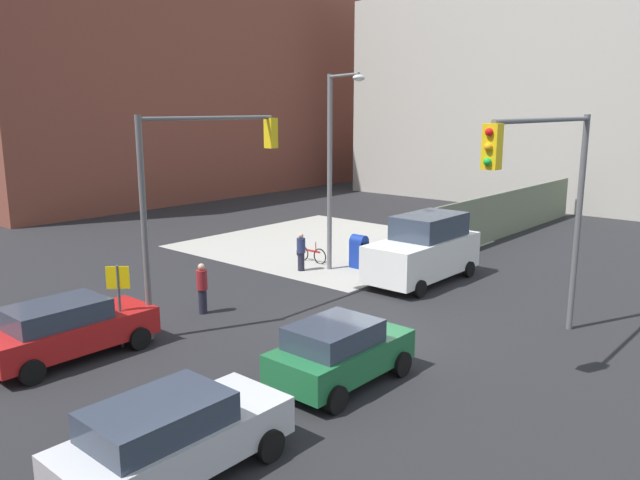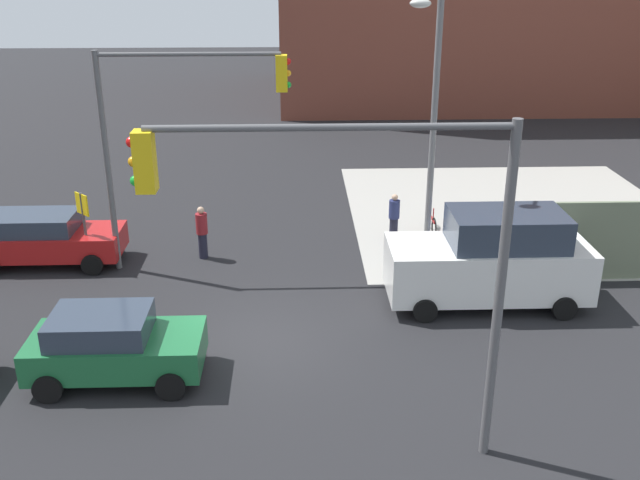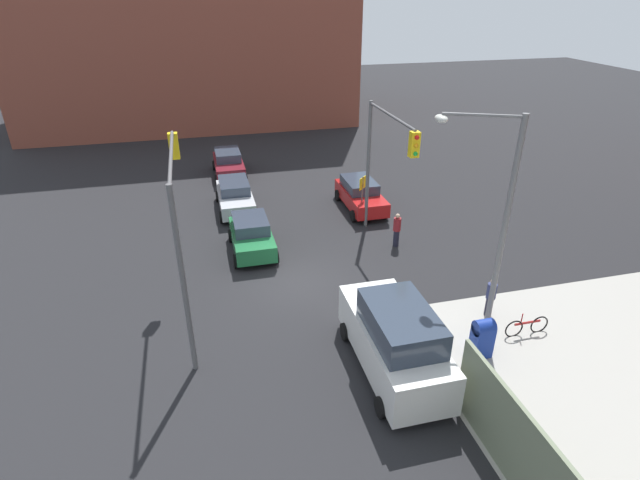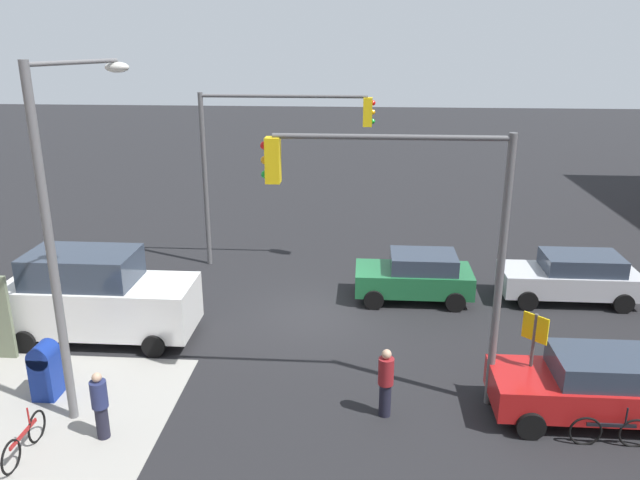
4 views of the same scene
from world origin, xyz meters
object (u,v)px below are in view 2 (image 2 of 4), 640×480
traffic_signal_se_corner (362,227)px  van_white_delivery (492,260)px  mailbox_blue (464,234)px  coupe_green (113,345)px  bicycle_at_crosswalk (57,240)px  coupe_red (45,238)px  traffic_signal_nw_corner (176,118)px  bicycle_leaning_on_fence (431,222)px  pedestrian_waiting (394,217)px  street_lamp_corner (432,106)px  pedestrian_crossing (202,232)px

traffic_signal_se_corner → van_white_delivery: (4.15, 6.30, -3.40)m
mailbox_blue → coupe_green: 11.49m
mailbox_blue → bicycle_at_crosswalk: mailbox_blue is taller
coupe_green → coupe_red: bearing=118.7°
van_white_delivery → bicycle_at_crosswalk: bearing=162.1°
traffic_signal_se_corner → traffic_signal_nw_corner: bearing=116.4°
traffic_signal_nw_corner → bicycle_leaning_on_fence: size_ratio=3.71×
traffic_signal_nw_corner → coupe_red: bearing=174.1°
bicycle_at_crosswalk → coupe_green: bearing=-64.6°
traffic_signal_se_corner → coupe_red: size_ratio=1.45×
coupe_green → pedestrian_waiting: size_ratio=2.38×
mailbox_blue → van_white_delivery: van_white_delivery is taller
coupe_red → traffic_signal_se_corner: bearing=-47.0°
traffic_signal_se_corner → street_lamp_corner: bearing=73.2°
coupe_red → van_white_delivery: bearing=-13.6°
mailbox_blue → coupe_red: 12.97m
street_lamp_corner → mailbox_blue: (1.15, -0.46, -3.94)m
street_lamp_corner → bicycle_leaning_on_fence: size_ratio=4.57×
street_lamp_corner → van_white_delivery: (1.15, -3.66, -3.42)m
street_lamp_corner → van_white_delivery: size_ratio=1.48×
street_lamp_corner → bicycle_leaning_on_fence: street_lamp_corner is taller
mailbox_blue → bicycle_leaning_on_fence: mailbox_blue is taller
traffic_signal_nw_corner → bicycle_leaning_on_fence: bearing=18.6°
coupe_green → bicycle_leaning_on_fence: size_ratio=2.19×
street_lamp_corner → bicycle_at_crosswalk: 12.64m
coupe_green → mailbox_blue: bearing=35.2°
mailbox_blue → bicycle_leaning_on_fence: bearing=105.3°
bicycle_at_crosswalk → traffic_signal_se_corner: bearing=-49.9°
pedestrian_crossing → coupe_green: bearing=9.5°
traffic_signal_se_corner → coupe_red: bearing=133.0°
street_lamp_corner → bicycle_leaning_on_fence: bearing=72.4°
traffic_signal_se_corner → street_lamp_corner: size_ratio=0.81×
van_white_delivery → coupe_red: bearing=166.4°
street_lamp_corner → coupe_red: bearing=-177.5°
traffic_signal_se_corner → coupe_green: (-5.23, 2.87, -3.84)m
pedestrian_waiting → bicycle_leaning_on_fence: pedestrian_waiting is taller
van_white_delivery → coupe_green: bearing=-159.9°
coupe_green → bicycle_at_crosswalk: coupe_green is taller
pedestrian_crossing → bicycle_leaning_on_fence: size_ratio=0.97×
traffic_signal_se_corner → coupe_green: size_ratio=1.70×
coupe_green → pedestrian_crossing: size_ratio=2.25×
traffic_signal_nw_corner → coupe_green: size_ratio=1.70×
traffic_signal_nw_corner → traffic_signal_se_corner: bearing=-63.6°
coupe_green → pedestrian_crossing: 6.93m
coupe_red → van_white_delivery: 13.36m
traffic_signal_se_corner → coupe_red: traffic_signal_se_corner is taller
traffic_signal_nw_corner → bicycle_at_crosswalk: bearing=161.1°
bicycle_leaning_on_fence → traffic_signal_nw_corner: bearing=-161.4°
traffic_signal_nw_corner → bicycle_at_crosswalk: traffic_signal_nw_corner is taller
coupe_red → bicycle_at_crosswalk: coupe_red is taller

